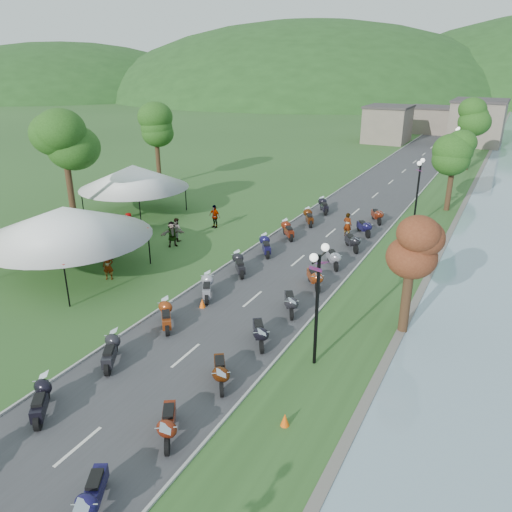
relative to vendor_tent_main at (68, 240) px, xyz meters
The scene contains 12 objects.
road 22.76m from the vendor_tent_main, 60.88° to the left, with size 7.00×120.00×0.02m, color #3D3D40.
hills_backdrop 180.15m from the vendor_tent_main, 86.49° to the left, with size 360.00×120.00×76.00m, color #285621, non-canonical shape.
far_building 65.43m from the vendor_tent_main, 82.07° to the left, with size 18.00×16.00×5.00m, color gray.
moto_row_left 9.30m from the vendor_tent_main, 16.63° to the right, with size 2.60×44.39×1.10m, color #331411, non-canonical shape.
moto_row_right 13.42m from the vendor_tent_main, ahead, with size 2.60×35.26×1.10m, color #331411, non-canonical shape.
vendor_tent_main is the anchor object (origin of this frame).
vendor_tent_side 11.81m from the vendor_tent_main, 111.92° to the left, with size 5.69×5.69×4.00m, color white, non-canonical shape.
tree_park_left 8.14m from the vendor_tent_main, 134.39° to the left, with size 4.06×4.06×11.28m, color #2D631D, non-canonical shape.
tree_lakeside 18.83m from the vendor_tent_main, ahead, with size 2.32×2.32×6.44m, color #2D631D, non-canonical shape.
pedestrian_a 3.31m from the vendor_tent_main, ahead, with size 0.59×0.43×1.61m, color slate.
pedestrian_b 7.98m from the vendor_tent_main, 73.77° to the left, with size 0.78×0.43×1.60m, color slate.
pedestrian_c 3.28m from the vendor_tent_main, 77.14° to the left, with size 1.13×0.47×1.75m, color slate.
Camera 1 is at (10.98, 1.41, 11.67)m, focal length 35.00 mm.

